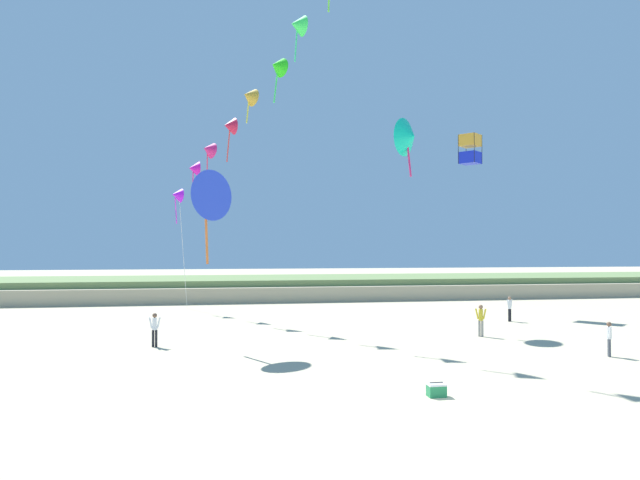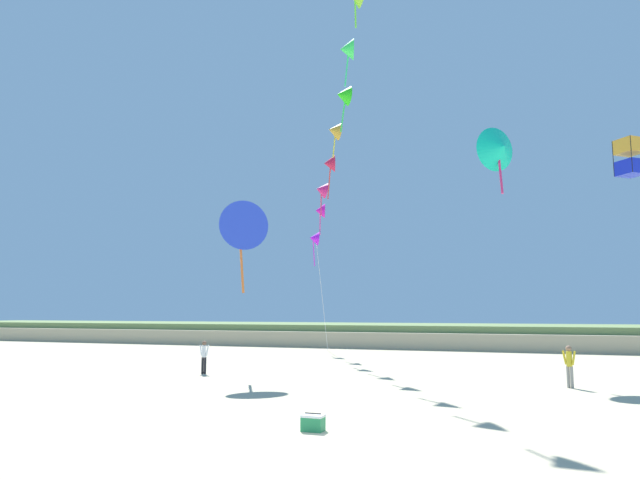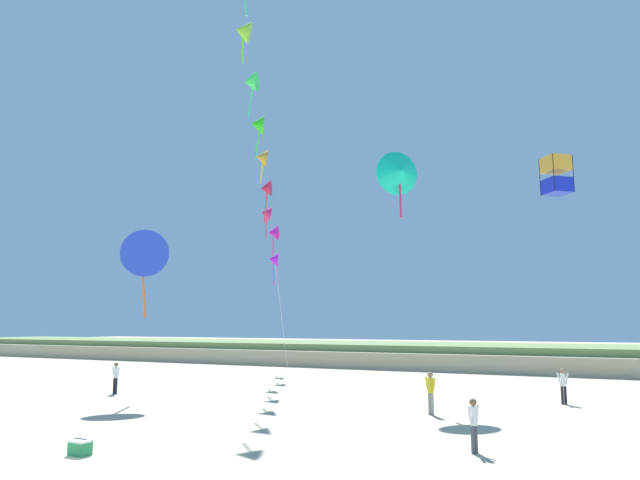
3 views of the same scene
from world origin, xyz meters
TOP-DOWN VIEW (x-y plane):
  - ground_plane at (0.00, 0.00)m, footprint 240.00×240.00m
  - dune_ridge at (0.00, 40.27)m, footprint 120.00×13.96m
  - person_near_left at (6.30, 12.59)m, footprint 0.55×0.39m
  - person_near_right at (10.99, 18.25)m, footprint 0.54×0.34m
  - person_mid_center at (-10.60, 12.15)m, footprint 0.57×0.22m
  - person_far_left at (9.26, 6.26)m, footprint 0.29×0.52m
  - large_kite_low_lead at (3.77, 16.96)m, footprint 2.31×2.19m
  - large_kite_mid_trail at (10.96, 24.06)m, footprint 1.86×1.86m
  - large_kite_high_solo at (-8.16, 11.33)m, footprint 2.41×2.20m
  - beach_cooler at (-0.67, 1.15)m, footprint 0.58×0.41m

SIDE VIEW (x-z plane):
  - ground_plane at x=0.00m, z-range 0.00..0.00m
  - beach_cooler at x=-0.67m, z-range -0.02..0.45m
  - person_far_left at x=9.26m, z-range 0.12..1.64m
  - person_near_right at x=10.99m, z-range 0.13..1.75m
  - person_mid_center at x=-10.60m, z-range 0.13..1.76m
  - dune_ridge at x=0.00m, z-range -0.01..1.91m
  - person_near_left at x=6.30m, z-range 0.13..1.85m
  - large_kite_high_solo at x=-8.16m, z-range 4.98..9.44m
  - large_kite_low_lead at x=3.77m, z-range 9.72..13.36m
  - large_kite_mid_trail at x=10.96m, z-range 11.12..13.32m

